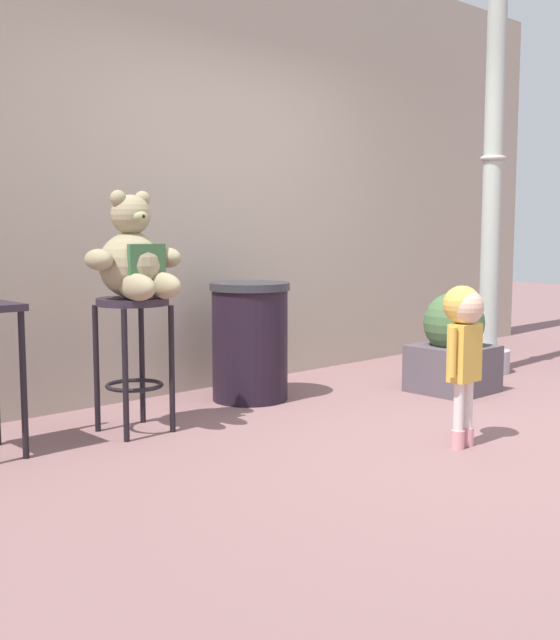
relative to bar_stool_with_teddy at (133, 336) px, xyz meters
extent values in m
plane|color=#825D5C|center=(1.16, -1.15, -0.54)|extent=(24.00, 24.00, 0.00)
cube|color=#ADA08E|center=(1.16, 0.85, 1.08)|extent=(7.99, 0.30, 3.24)
cylinder|color=#2A202B|center=(0.00, 0.00, 0.19)|extent=(0.40, 0.40, 0.04)
cylinder|color=black|center=(-0.15, -0.15, -0.18)|extent=(0.03, 0.03, 0.71)
cylinder|color=black|center=(0.15, -0.15, -0.18)|extent=(0.03, 0.03, 0.71)
cylinder|color=black|center=(-0.15, 0.15, -0.18)|extent=(0.03, 0.03, 0.71)
cylinder|color=black|center=(0.15, 0.15, -0.18)|extent=(0.03, 0.03, 0.71)
torus|color=black|center=(0.00, 0.00, -0.28)|extent=(0.32, 0.32, 0.02)
sphere|color=gray|center=(0.00, 0.00, 0.39)|extent=(0.36, 0.36, 0.36)
cube|color=#366339|center=(0.00, -0.15, 0.40)|extent=(0.22, 0.03, 0.22)
sphere|color=gray|center=(0.00, 0.00, 0.67)|extent=(0.22, 0.22, 0.22)
ellipsoid|color=#97996B|center=(0.00, -0.09, 0.65)|extent=(0.09, 0.07, 0.06)
sphere|color=black|center=(0.00, -0.12, 0.66)|extent=(0.03, 0.03, 0.03)
sphere|color=gray|center=(-0.08, 0.00, 0.75)|extent=(0.09, 0.09, 0.09)
sphere|color=gray|center=(0.08, 0.00, 0.75)|extent=(0.09, 0.09, 0.09)
ellipsoid|color=gray|center=(-0.22, -0.03, 0.43)|extent=(0.13, 0.20, 0.11)
ellipsoid|color=gray|center=(0.22, -0.03, 0.43)|extent=(0.13, 0.20, 0.11)
ellipsoid|color=gray|center=(-0.08, -0.17, 0.29)|extent=(0.12, 0.31, 0.14)
ellipsoid|color=gray|center=(0.08, -0.17, 0.29)|extent=(0.12, 0.31, 0.14)
cylinder|color=pink|center=(1.03, -1.44, -0.49)|extent=(0.07, 0.07, 0.10)
cylinder|color=silver|center=(1.03, -1.44, -0.32)|extent=(0.05, 0.05, 0.25)
cylinder|color=pink|center=(1.11, -1.44, -0.49)|extent=(0.07, 0.07, 0.10)
cylinder|color=silver|center=(1.11, -1.44, -0.32)|extent=(0.05, 0.05, 0.25)
cube|color=gold|center=(1.07, -1.44, -0.04)|extent=(0.17, 0.10, 0.30)
cylinder|color=gold|center=(0.96, -1.44, -0.03)|extent=(0.04, 0.04, 0.25)
cylinder|color=gold|center=(1.18, -1.44, -0.03)|extent=(0.04, 0.04, 0.25)
sphere|color=#D8B293|center=(1.07, -1.44, 0.19)|extent=(0.18, 0.18, 0.18)
sphere|color=gold|center=(1.07, -1.41, 0.20)|extent=(0.20, 0.20, 0.20)
cylinder|color=black|center=(1.02, 0.19, -0.17)|extent=(0.50, 0.50, 0.73)
cylinder|color=#2D2D33|center=(1.02, 0.19, 0.22)|extent=(0.53, 0.53, 0.05)
cylinder|color=#A69EA3|center=(3.06, -0.33, -0.45)|extent=(0.35, 0.35, 0.18)
cylinder|color=#A4ADA4|center=(3.06, -0.33, 1.00)|extent=(0.15, 0.15, 2.71)
torus|color=#ADA89E|center=(3.06, -0.33, 1.13)|extent=(0.20, 0.20, 0.04)
cylinder|color=black|center=(-0.68, -0.08, -0.17)|extent=(0.03, 0.03, 0.73)
cube|color=#554B53|center=(2.22, -0.58, -0.38)|extent=(0.50, 0.50, 0.33)
sphere|color=#43653C|center=(2.22, -0.58, -0.05)|extent=(0.42, 0.42, 0.42)
camera|label=1|loc=(-2.33, -3.68, 0.58)|focal=43.93mm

